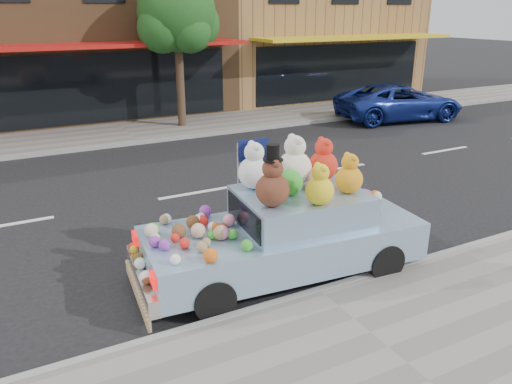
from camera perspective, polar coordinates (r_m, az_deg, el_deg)
ground at (r=11.62m, az=-6.88°, el=-0.11°), size 120.00×120.00×0.00m
near_sidewalk at (r=6.61m, az=14.82°, el=-17.13°), size 60.00×3.00×0.12m
far_sidewalk at (r=17.61m, az=-14.57°, el=6.57°), size 60.00×3.00×0.12m
near_kerb at (r=7.56m, az=7.15°, el=-11.33°), size 60.00×0.12×0.13m
far_kerb at (r=16.19m, az=-13.30°, el=5.54°), size 60.00×0.12×0.13m
storefront_mid at (r=22.54m, az=-18.90°, el=18.23°), size 10.00×9.80×7.30m
storefront_right at (r=26.14m, az=4.49°, el=19.30°), size 10.00×9.80×7.30m
street_tree at (r=17.77m, az=-8.99°, el=18.93°), size 3.00×2.70×5.22m
car_blue at (r=20.07m, az=16.06°, el=9.84°), size 5.17×3.04×1.35m
art_car at (r=7.81m, az=3.29°, el=-4.01°), size 4.61×2.11×2.26m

